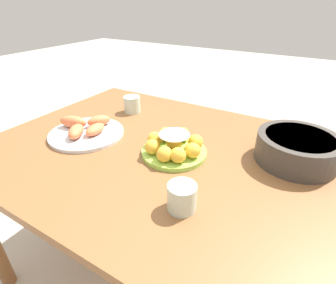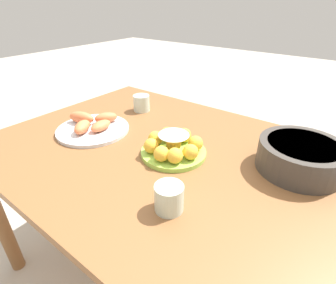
% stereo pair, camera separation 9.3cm
% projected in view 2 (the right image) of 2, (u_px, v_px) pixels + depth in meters
% --- Properties ---
extents(ground_plane, '(12.00, 12.00, 0.00)m').
position_uv_depth(ground_plane, '(164.00, 270.00, 1.31)').
color(ground_plane, '#B2A899').
extents(dining_table, '(1.30, 0.95, 0.70)m').
position_uv_depth(dining_table, '(163.00, 169.00, 1.01)').
color(dining_table, brown).
rests_on(dining_table, ground_plane).
extents(cake_plate, '(0.23, 0.23, 0.09)m').
position_uv_depth(cake_plate, '(173.00, 146.00, 0.92)').
color(cake_plate, '#99CC4C').
rests_on(cake_plate, dining_table).
extents(serving_bowl, '(0.27, 0.27, 0.09)m').
position_uv_depth(serving_bowl, '(301.00, 156.00, 0.83)').
color(serving_bowl, '#3D3833').
rests_on(serving_bowl, dining_table).
extents(seafood_platter, '(0.30, 0.30, 0.07)m').
position_uv_depth(seafood_platter, '(92.00, 126.00, 1.09)').
color(seafood_platter, silver).
rests_on(seafood_platter, dining_table).
extents(cup_near, '(0.08, 0.08, 0.08)m').
position_uv_depth(cup_near, '(169.00, 198.00, 0.68)').
color(cup_near, beige).
rests_on(cup_near, dining_table).
extents(cup_far, '(0.08, 0.08, 0.08)m').
position_uv_depth(cup_far, '(141.00, 103.00, 1.27)').
color(cup_far, beige).
rests_on(cup_far, dining_table).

